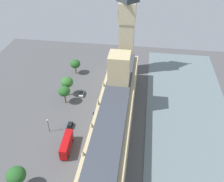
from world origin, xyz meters
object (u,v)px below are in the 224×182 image
at_px(plane_tree_corner, 16,175).
at_px(street_lamp_opposite_hall, 48,123).
at_px(parliament_building, 115,113).
at_px(plane_tree_midblock, 64,91).
at_px(clock_tower, 127,22).
at_px(double_decker_bus_far_end, 66,144).
at_px(plane_tree_by_river_gate, 67,82).
at_px(pedestrian_near_tower, 94,113).
at_px(car_black_under_trees, 70,126).
at_px(car_white_leading, 82,94).
at_px(plane_tree_trailing, 75,64).

xyz_separation_m(plane_tree_corner, street_lamp_opposite_hall, (-0.62, -23.78, -1.88)).
height_order(parliament_building, street_lamp_opposite_hall, parliament_building).
relative_size(plane_tree_midblock, street_lamp_opposite_hall, 1.35).
bearing_deg(clock_tower, double_decker_bus_far_end, 74.61).
relative_size(parliament_building, clock_tower, 1.47).
bearing_deg(double_decker_bus_far_end, plane_tree_by_river_gate, -78.23).
bearing_deg(clock_tower, plane_tree_midblock, 51.77).
bearing_deg(clock_tower, plane_tree_corner, 70.78).
bearing_deg(pedestrian_near_tower, car_black_under_trees, -147.83).
distance_m(parliament_building, car_black_under_trees, 18.41).
bearing_deg(plane_tree_by_river_gate, plane_tree_corner, 88.40).
distance_m(pedestrian_near_tower, street_lamp_opposite_hall, 18.94).
distance_m(pedestrian_near_tower, plane_tree_corner, 38.87).
bearing_deg(car_white_leading, parliament_building, -50.15).
height_order(car_white_leading, plane_tree_trailing, plane_tree_trailing).
relative_size(plane_tree_corner, plane_tree_midblock, 1.05).
relative_size(pedestrian_near_tower, plane_tree_midblock, 0.21).
distance_m(double_decker_bus_far_end, plane_tree_by_river_gate, 32.00).
bearing_deg(double_decker_bus_far_end, plane_tree_trailing, -82.30).
bearing_deg(plane_tree_by_river_gate, plane_tree_trailing, -85.88).
xyz_separation_m(double_decker_bus_far_end, street_lamp_opposite_hall, (9.06, -7.43, 1.63)).
relative_size(clock_tower, car_white_leading, 12.36).
bearing_deg(plane_tree_corner, pedestrian_near_tower, -113.24).
height_order(car_black_under_trees, plane_tree_midblock, plane_tree_midblock).
height_order(car_white_leading, double_decker_bus_far_end, double_decker_bus_far_end).
bearing_deg(double_decker_bus_far_end, car_white_leading, -88.98).
xyz_separation_m(pedestrian_near_tower, plane_tree_by_river_gate, (13.87, -11.58, 6.08)).
bearing_deg(plane_tree_by_river_gate, clock_tower, -134.43).
distance_m(clock_tower, car_black_under_trees, 53.48).
bearing_deg(car_white_leading, clock_tower, 49.26).
relative_size(plane_tree_trailing, plane_tree_by_river_gate, 0.84).
xyz_separation_m(clock_tower, car_black_under_trees, (17.04, 43.80, -25.53)).
bearing_deg(street_lamp_opposite_hall, clock_tower, -117.10).
xyz_separation_m(car_black_under_trees, street_lamp_opposite_hall, (7.01, 3.20, 3.38)).
bearing_deg(double_decker_bus_far_end, clock_tower, -108.93).
bearing_deg(clock_tower, street_lamp_opposite_hall, 62.90).
xyz_separation_m(parliament_building, plane_tree_trailing, (24.71, -35.92, -1.92)).
relative_size(parliament_building, car_black_under_trees, 17.63).
distance_m(plane_tree_midblock, street_lamp_opposite_hall, 17.81).
bearing_deg(plane_tree_by_river_gate, plane_tree_midblock, 92.87).
distance_m(double_decker_bus_far_end, plane_tree_corner, 19.33).
bearing_deg(parliament_building, car_white_leading, -46.24).
bearing_deg(pedestrian_near_tower, plane_tree_trailing, 101.20).
relative_size(parliament_building, street_lamp_opposite_hall, 12.36).
bearing_deg(plane_tree_midblock, street_lamp_opposite_hall, 86.87).
relative_size(parliament_building, plane_tree_corner, 8.76).
distance_m(car_black_under_trees, double_decker_bus_far_end, 10.97).
height_order(double_decker_bus_far_end, plane_tree_trailing, plane_tree_trailing).
distance_m(pedestrian_near_tower, plane_tree_by_river_gate, 19.06).
xyz_separation_m(car_white_leading, plane_tree_midblock, (5.62, 6.00, 5.13)).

